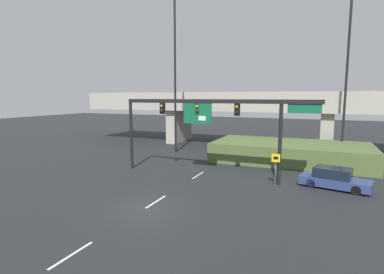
% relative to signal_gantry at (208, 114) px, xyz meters
% --- Properties ---
extents(ground_plane, '(160.00, 160.00, 0.00)m').
position_rel_signal_gantry_xyz_m(ground_plane, '(-0.93, -8.01, -5.15)').
color(ground_plane, black).
extents(lane_markings, '(0.14, 37.25, 0.01)m').
position_rel_signal_gantry_xyz_m(lane_markings, '(-0.93, 3.56, -5.14)').
color(lane_markings, silver).
rests_on(lane_markings, ground).
extents(signal_gantry, '(16.17, 0.44, 6.36)m').
position_rel_signal_gantry_xyz_m(signal_gantry, '(0.00, 0.00, 0.00)').
color(signal_gantry, black).
rests_on(signal_gantry, ground).
extents(speed_limit_sign, '(0.60, 0.11, 2.52)m').
position_rel_signal_gantry_xyz_m(speed_limit_sign, '(5.49, -0.73, -3.51)').
color(speed_limit_sign, '#4C4C4C').
rests_on(speed_limit_sign, ground).
extents(highway_light_pole_near, '(0.70, 0.36, 17.51)m').
position_rel_signal_gantry_xyz_m(highway_light_pole_near, '(10.47, 11.87, 3.99)').
color(highway_light_pole_near, black).
rests_on(highway_light_pole_near, ground).
extents(highway_light_pole_far, '(0.70, 0.36, 17.67)m').
position_rel_signal_gantry_xyz_m(highway_light_pole_far, '(-7.48, 9.00, 4.07)').
color(highway_light_pole_far, black).
rests_on(highway_light_pole_far, ground).
extents(overpass_bridge, '(46.76, 7.22, 7.15)m').
position_rel_signal_gantry_xyz_m(overpass_bridge, '(-0.93, 16.93, -0.02)').
color(overpass_bridge, '#A39E93').
rests_on(overpass_bridge, ground).
extents(grass_embankment, '(15.15, 7.58, 1.93)m').
position_rel_signal_gantry_xyz_m(grass_embankment, '(5.61, 8.81, -4.18)').
color(grass_embankment, '#4C6033').
rests_on(grass_embankment, ground).
extents(parked_sedan_near_right, '(4.98, 2.73, 1.48)m').
position_rel_signal_gantry_xyz_m(parked_sedan_near_right, '(9.42, 0.69, -4.46)').
color(parked_sedan_near_right, navy).
rests_on(parked_sedan_near_right, ground).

